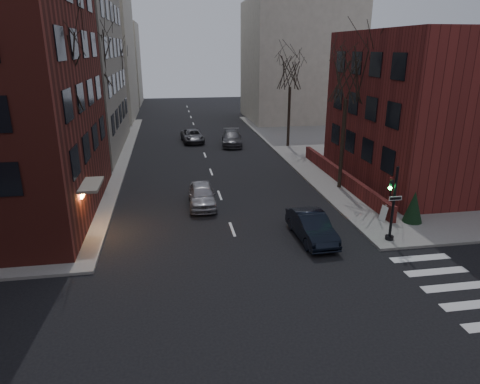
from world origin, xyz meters
The scene contains 20 objects.
sidewalk_far_right centered at (29.00, 30.00, 0.07)m, with size 44.00×44.00×0.15m, color gray.
building_right_brick centered at (16.50, 19.00, 5.50)m, with size 12.00×14.00×11.00m, color maroon.
low_wall_right centered at (9.30, 19.00, 0.65)m, with size 0.35×16.00×1.00m, color maroon.
building_distant_la centered at (-15.00, 55.00, 9.00)m, with size 14.00×16.00×18.00m, color beige.
building_distant_ra centered at (15.00, 50.00, 8.00)m, with size 14.00×14.00×16.00m, color beige.
building_distant_lb centered at (-13.00, 72.00, 7.00)m, with size 10.00×12.00×14.00m, color beige.
traffic_signal centered at (7.94, 8.99, 1.91)m, with size 0.76×0.44×4.00m.
tree_left_a centered at (-8.80, 14.00, 8.47)m, with size 4.18×4.18×10.26m.
tree_left_b centered at (-8.80, 26.00, 8.91)m, with size 4.40×4.40×10.80m.
tree_left_c centered at (-8.80, 40.00, 8.03)m, with size 3.96×3.96×9.72m.
tree_right_a centered at (8.80, 18.00, 8.03)m, with size 3.96×3.96×9.72m.
tree_right_b centered at (8.80, 32.00, 7.59)m, with size 3.74×3.74×9.18m.
streetlamp_near centered at (-8.20, 22.00, 4.24)m, with size 0.36×0.36×6.28m.
streetlamp_far centered at (-8.20, 42.00, 4.24)m, with size 0.36×0.36×6.28m.
parked_sedan centered at (4.00, 10.00, 0.73)m, with size 1.55×4.46×1.47m, color black.
car_lane_silver centered at (-1.37, 16.15, 0.74)m, with size 1.74×4.33×1.48m, color #A09FA4.
car_lane_gray centered at (3.21, 33.89, 0.74)m, with size 2.07×5.10×1.48m, color #434248.
car_lane_far centered at (-0.80, 36.26, 0.66)m, with size 2.18×4.74×1.32m, color #434349.
sandwich_board centered at (9.06, 11.46, 0.61)m, with size 0.41×0.57×0.92m, color silver.
evergreen_shrub centered at (10.50, 11.05, 1.08)m, with size 1.12×1.12×1.87m, color black.
Camera 1 is at (-3.23, -10.14, 9.83)m, focal length 32.00 mm.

